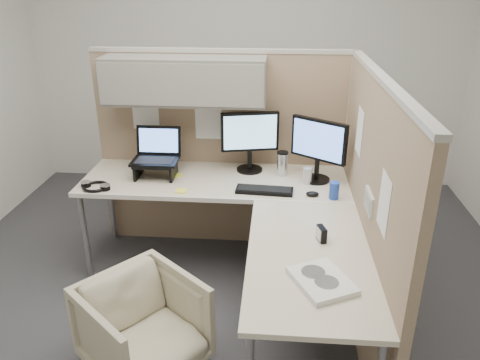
# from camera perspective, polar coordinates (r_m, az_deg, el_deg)

# --- Properties ---
(ground) EXTENTS (4.50, 4.50, 0.00)m
(ground) POSITION_cam_1_polar(r_m,az_deg,el_deg) (3.41, -2.08, -14.87)
(ground) COLOR #343338
(ground) RESTS_ON ground
(partition_back) EXTENTS (2.00, 0.36, 1.63)m
(partition_back) POSITION_cam_1_polar(r_m,az_deg,el_deg) (3.67, -4.23, 7.32)
(partition_back) COLOR #9A7F64
(partition_back) RESTS_ON ground
(partition_right) EXTENTS (0.07, 2.03, 1.63)m
(partition_right) POSITION_cam_1_polar(r_m,az_deg,el_deg) (2.95, 15.19, -3.52)
(partition_right) COLOR #9A7F64
(partition_right) RESTS_ON ground
(desk) EXTENTS (2.00, 1.98, 0.73)m
(desk) POSITION_cam_1_polar(r_m,az_deg,el_deg) (3.13, 0.27, -3.65)
(desk) COLOR beige
(desk) RESTS_ON ground
(office_chair) EXTENTS (0.81, 0.81, 0.61)m
(office_chair) POSITION_cam_1_polar(r_m,az_deg,el_deg) (2.84, -11.75, -16.65)
(office_chair) COLOR #BFB298
(office_chair) RESTS_ON ground
(monitor_left) EXTENTS (0.44, 0.20, 0.47)m
(monitor_left) POSITION_cam_1_polar(r_m,az_deg,el_deg) (3.56, 1.21, 5.28)
(monitor_left) COLOR black
(monitor_left) RESTS_ON desk
(monitor_right) EXTENTS (0.38, 0.28, 0.47)m
(monitor_right) POSITION_cam_1_polar(r_m,az_deg,el_deg) (3.42, 9.53, 4.19)
(monitor_right) COLOR black
(monitor_right) RESTS_ON desk
(laptop_station) EXTENTS (0.34, 0.29, 0.35)m
(laptop_station) POSITION_cam_1_polar(r_m,az_deg,el_deg) (3.57, -10.18, 2.59)
(laptop_station) COLOR black
(laptop_station) RESTS_ON desk
(keyboard) EXTENTS (0.41, 0.16, 0.02)m
(keyboard) POSITION_cam_1_polar(r_m,az_deg,el_deg) (3.29, 3.00, -1.27)
(keyboard) COLOR black
(keyboard) RESTS_ON desk
(mouse) EXTENTS (0.09, 0.06, 0.03)m
(mouse) POSITION_cam_1_polar(r_m,az_deg,el_deg) (3.26, 8.82, -1.68)
(mouse) COLOR black
(mouse) RESTS_ON desk
(travel_mug) EXTENTS (0.09, 0.09, 0.19)m
(travel_mug) POSITION_cam_1_polar(r_m,az_deg,el_deg) (3.55, 5.18, 2.03)
(travel_mug) COLOR silver
(travel_mug) RESTS_ON desk
(soda_can_green) EXTENTS (0.07, 0.07, 0.12)m
(soda_can_green) POSITION_cam_1_polar(r_m,az_deg,el_deg) (3.23, 11.41, -1.26)
(soda_can_green) COLOR #1E3FA5
(soda_can_green) RESTS_ON desk
(soda_can_silver) EXTENTS (0.07, 0.07, 0.12)m
(soda_can_silver) POSITION_cam_1_polar(r_m,az_deg,el_deg) (3.44, 8.20, 0.53)
(soda_can_silver) COLOR silver
(soda_can_silver) RESTS_ON desk
(sticky_note_a) EXTENTS (0.08, 0.08, 0.01)m
(sticky_note_a) POSITION_cam_1_polar(r_m,az_deg,el_deg) (3.32, -7.20, -1.31)
(sticky_note_a) COLOR #F4F741
(sticky_note_a) RESTS_ON desk
(sticky_note_c) EXTENTS (0.10, 0.10, 0.01)m
(sticky_note_c) POSITION_cam_1_polar(r_m,az_deg,el_deg) (3.59, -7.75, 0.58)
(sticky_note_c) COLOR #F4F741
(sticky_note_c) RESTS_ON desk
(headphones) EXTENTS (0.23, 0.23, 0.03)m
(headphones) POSITION_cam_1_polar(r_m,az_deg,el_deg) (3.49, -17.20, -0.74)
(headphones) COLOR black
(headphones) RESTS_ON desk
(paper_stack) EXTENTS (0.36, 0.39, 0.03)m
(paper_stack) POSITION_cam_1_polar(r_m,az_deg,el_deg) (2.39, 9.93, -12.00)
(paper_stack) COLOR white
(paper_stack) RESTS_ON desk
(desk_clock) EXTENTS (0.06, 0.09, 0.09)m
(desk_clock) POSITION_cam_1_polar(r_m,az_deg,el_deg) (2.72, 9.89, -6.49)
(desk_clock) COLOR black
(desk_clock) RESTS_ON desk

